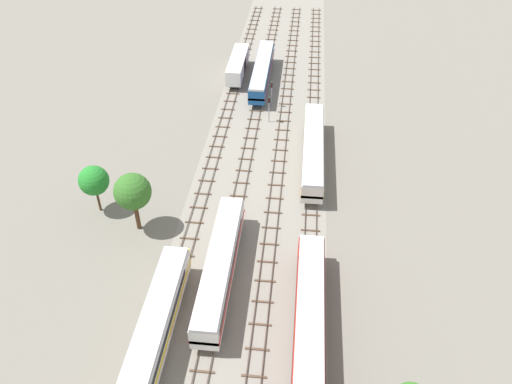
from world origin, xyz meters
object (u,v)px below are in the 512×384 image
diesel_railcar_centre_near (309,315)px  signal_post_nearest (272,91)px  passenger_coach_centre_midfar (313,149)px  passenger_coach_left_far (262,70)px  freight_boxcar_far_left_farther (238,64)px  signal_post_near (269,106)px  diesel_railcar_far_left_nearest (154,330)px  diesel_railcar_left_mid (220,265)px

diesel_railcar_centre_near → signal_post_nearest: 47.92m
passenger_coach_centre_midfar → passenger_coach_left_far: 27.83m
freight_boxcar_far_left_farther → signal_post_near: signal_post_near is taller
diesel_railcar_far_left_nearest → freight_boxcar_far_left_farther: bearing=90.0°
diesel_railcar_centre_near → freight_boxcar_far_left_farther: diesel_railcar_centre_near is taller
diesel_railcar_far_left_nearest → diesel_railcar_left_mid: (4.95, 9.26, 0.00)m
diesel_railcar_left_mid → signal_post_nearest: size_ratio=4.45×
diesel_railcar_far_left_nearest → diesel_railcar_left_mid: size_ratio=1.00×
diesel_railcar_centre_near → signal_post_near: bearing=100.1°
diesel_railcar_left_mid → signal_post_nearest: 41.52m
freight_boxcar_far_left_farther → passenger_coach_left_far: bearing=-27.2°
passenger_coach_left_far → signal_post_near: signal_post_near is taller
diesel_railcar_centre_near → passenger_coach_centre_midfar: (-0.00, 30.32, 0.02)m
passenger_coach_centre_midfar → signal_post_near: size_ratio=4.76×
diesel_railcar_far_left_nearest → passenger_coach_centre_midfar: same height
diesel_railcar_left_mid → passenger_coach_left_far: same height
signal_post_nearest → signal_post_near: bearing=-90.0°
signal_post_near → passenger_coach_centre_midfar: bearing=-57.1°
signal_post_nearest → passenger_coach_left_far: bearing=105.4°
passenger_coach_centre_midfar → freight_boxcar_far_left_farther: (-14.85, 28.55, -0.16)m
passenger_coach_left_far → freight_boxcar_far_left_farther: 5.56m
diesel_railcar_centre_near → freight_boxcar_far_left_farther: size_ratio=1.46×
freight_boxcar_far_left_farther → signal_post_near: (7.42, -17.07, 0.52)m
diesel_railcar_left_mid → signal_post_near: signal_post_near is taller
freight_boxcar_far_left_farther → signal_post_nearest: bearing=-57.2°
diesel_railcar_left_mid → passenger_coach_centre_midfar: same height
passenger_coach_centre_midfar → signal_post_nearest: size_ratio=4.77×
diesel_railcar_centre_near → passenger_coach_centre_midfar: size_ratio=0.93×
freight_boxcar_far_left_farther → signal_post_nearest: (7.42, -11.52, 0.52)m
signal_post_near → signal_post_nearest: bearing=90.0°
passenger_coach_left_far → signal_post_nearest: (2.48, -8.97, 0.35)m
passenger_coach_centre_midfar → passenger_coach_left_far: same height
passenger_coach_centre_midfar → signal_post_nearest: 18.58m
diesel_railcar_left_mid → freight_boxcar_far_left_farther: 53.19m
diesel_railcar_centre_near → diesel_railcar_left_mid: bearing=149.2°
diesel_railcar_left_mid → signal_post_near: 35.98m
passenger_coach_left_far → freight_boxcar_far_left_farther: bearing=152.8°
diesel_railcar_centre_near → signal_post_nearest: bearing=98.9°
diesel_railcar_far_left_nearest → passenger_coach_centre_midfar: size_ratio=0.93×
diesel_railcar_far_left_nearest → passenger_coach_centre_midfar: bearing=66.2°
diesel_railcar_centre_near → passenger_coach_left_far: 57.18m
passenger_coach_centre_midfar → freight_boxcar_far_left_farther: passenger_coach_centre_midfar is taller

